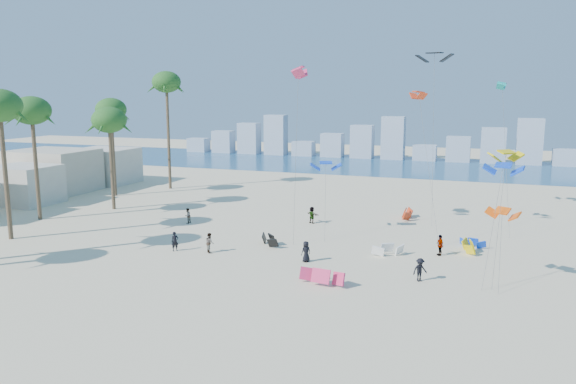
% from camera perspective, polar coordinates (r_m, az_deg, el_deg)
% --- Properties ---
extents(ground, '(220.00, 220.00, 0.00)m').
position_cam_1_polar(ground, '(35.60, -13.62, -11.16)').
color(ground, beige).
rests_on(ground, ground).
extents(ocean, '(220.00, 220.00, 0.00)m').
position_cam_1_polar(ocean, '(102.07, 9.07, 2.80)').
color(ocean, navy).
rests_on(ocean, ground).
extents(kitesurfer_near, '(0.69, 0.69, 1.62)m').
position_cam_1_polar(kitesurfer_near, '(46.38, -11.60, -5.02)').
color(kitesurfer_near, black).
rests_on(kitesurfer_near, ground).
extents(kitesurfer_mid, '(0.99, 0.99, 1.62)m').
position_cam_1_polar(kitesurfer_mid, '(45.50, -8.10, -5.20)').
color(kitesurfer_mid, gray).
rests_on(kitesurfer_mid, ground).
extents(kitesurfers_far, '(38.37, 19.02, 1.77)m').
position_cam_1_polar(kitesurfers_far, '(47.95, 7.25, -4.37)').
color(kitesurfers_far, black).
rests_on(kitesurfers_far, ground).
extents(grounded_kites, '(18.79, 24.89, 1.05)m').
position_cam_1_polar(grounded_kites, '(46.51, 9.56, -5.35)').
color(grounded_kites, black).
rests_on(grounded_kites, ground).
extents(flying_kites, '(29.85, 23.27, 17.42)m').
position_cam_1_polar(flying_kites, '(49.48, 15.07, 9.18)').
color(flying_kites, blue).
rests_on(flying_kites, ground).
extents(palm_row, '(10.33, 44.80, 15.74)m').
position_cam_1_polar(palm_row, '(59.61, -23.32, 7.94)').
color(palm_row, brown).
rests_on(palm_row, ground).
extents(beachfront_buildings, '(11.50, 43.00, 6.00)m').
position_cam_1_polar(beachfront_buildings, '(71.95, -27.23, 0.93)').
color(beachfront_buildings, beige).
rests_on(beachfront_buildings, ground).
extents(distant_skyline, '(85.00, 3.00, 8.40)m').
position_cam_1_polar(distant_skyline, '(111.74, 9.48, 5.00)').
color(distant_skyline, '#9EADBF').
rests_on(distant_skyline, ground).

